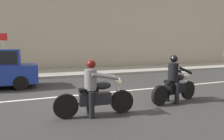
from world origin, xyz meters
TOP-DOWN VIEW (x-y plane):
  - ground_plane at (0.00, 0.00)m, footprint 80.00×80.00m
  - sidewalk_slab at (0.00, 8.00)m, footprint 40.00×4.40m
  - building_facade at (0.00, 11.40)m, footprint 40.00×1.40m
  - lane_marking_stripe at (0.32, 0.90)m, footprint 18.00×0.14m
  - motorcycle_with_rider_gray at (-0.59, -1.65)m, footprint 2.25×0.70m
  - motorcycle_with_rider_black_leather at (2.39, -1.38)m, footprint 2.13×0.77m
  - street_sign_post at (-3.61, 7.61)m, footprint 0.44×0.08m

SIDE VIEW (x-z plane):
  - ground_plane at x=0.00m, z-range 0.00..0.00m
  - lane_marking_stripe at x=0.32m, z-range 0.00..0.01m
  - sidewalk_slab at x=0.00m, z-range 0.00..0.14m
  - motorcycle_with_rider_gray at x=-0.59m, z-range -0.14..1.42m
  - motorcycle_with_rider_black_leather at x=2.39m, z-range -0.15..1.47m
  - street_sign_post at x=-3.61m, z-range 0.41..3.08m
  - building_facade at x=0.00m, z-range 0.00..9.49m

